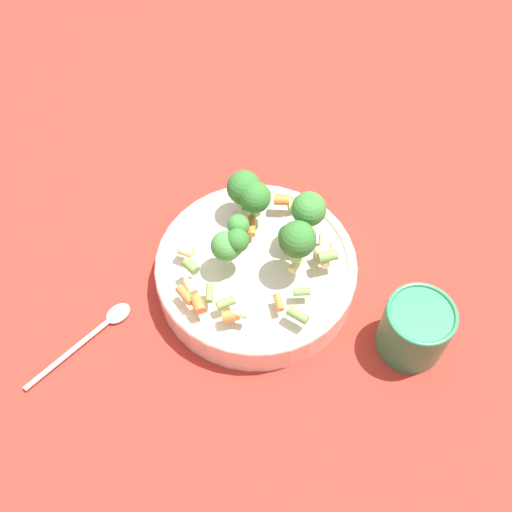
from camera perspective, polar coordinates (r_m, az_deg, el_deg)
ground_plane at (r=0.84m, az=0.00°, el=-2.41°), size 3.00×3.00×0.00m
bowl at (r=0.82m, az=0.00°, el=-1.37°), size 0.27×0.27×0.05m
pasta_salad at (r=0.78m, az=0.91°, el=3.20°), size 0.22×0.21×0.09m
cup at (r=0.79m, az=14.93°, el=-6.64°), size 0.09×0.09×0.08m
spoon at (r=0.83m, az=-14.82°, el=-6.80°), size 0.12×0.14×0.01m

